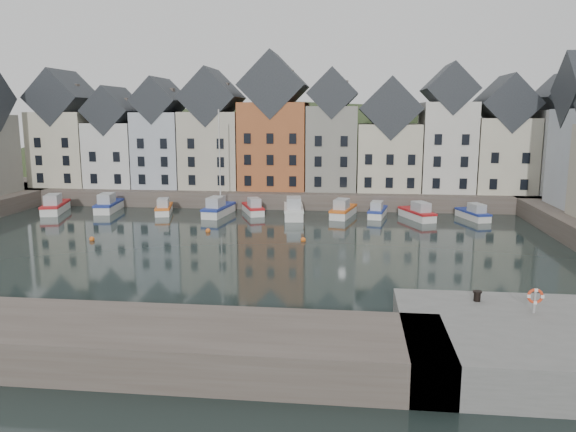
% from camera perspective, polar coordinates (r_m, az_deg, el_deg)
% --- Properties ---
extents(ground, '(260.00, 260.00, 0.00)m').
position_cam_1_polar(ground, '(49.16, -5.96, -3.71)').
color(ground, black).
rests_on(ground, ground).
extents(far_quay, '(90.00, 16.00, 2.00)m').
position_cam_1_polar(far_quay, '(78.01, -1.21, 2.35)').
color(far_quay, '#4E443C').
rests_on(far_quay, ground).
extents(hillside, '(153.60, 70.40, 64.00)m').
position_cam_1_polar(hillside, '(107.30, 0.72, -5.77)').
color(hillside, '#26341A').
rests_on(hillside, ground).
extents(far_terrace, '(72.37, 8.16, 17.78)m').
position_cam_1_polar(far_terrace, '(74.93, 1.01, 8.07)').
color(far_terrace, beige).
rests_on(far_terrace, far_quay).
extents(mooring_buoys, '(20.50, 5.50, 0.50)m').
position_cam_1_polar(mooring_buoys, '(55.12, -8.83, -2.07)').
color(mooring_buoys, orange).
rests_on(mooring_buoys, ground).
extents(boat_a, '(3.75, 7.02, 2.58)m').
position_cam_1_polar(boat_a, '(73.87, -22.58, 0.91)').
color(boat_a, silver).
rests_on(boat_a, ground).
extents(boat_b, '(2.85, 6.80, 2.53)m').
position_cam_1_polar(boat_b, '(72.68, -17.74, 1.06)').
color(boat_b, silver).
rests_on(boat_b, ground).
extents(boat_c, '(2.97, 5.77, 2.12)m').
position_cam_1_polar(boat_c, '(69.20, -12.50, 0.76)').
color(boat_c, silver).
rests_on(boat_c, ground).
extents(boat_d, '(2.83, 6.79, 12.59)m').
position_cam_1_polar(boat_d, '(66.88, -7.11, 0.76)').
color(boat_d, silver).
rests_on(boat_d, ground).
extents(boat_e, '(3.69, 5.92, 2.18)m').
position_cam_1_polar(boat_e, '(67.69, -3.55, 0.79)').
color(boat_e, silver).
rests_on(boat_e, ground).
extents(boat_f, '(3.01, 7.23, 2.70)m').
position_cam_1_polar(boat_f, '(65.17, 0.58, 0.57)').
color(boat_f, silver).
rests_on(boat_f, ground).
extents(boat_g, '(3.24, 6.49, 2.39)m').
position_cam_1_polar(boat_g, '(65.87, 5.61, 0.54)').
color(boat_g, silver).
rests_on(boat_g, ground).
extents(boat_h, '(2.59, 5.59, 2.07)m').
position_cam_1_polar(boat_h, '(66.45, 9.07, 0.47)').
color(boat_h, silver).
rests_on(boat_h, ground).
extents(boat_i, '(3.96, 6.24, 2.30)m').
position_cam_1_polar(boat_i, '(65.61, 13.03, 0.26)').
color(boat_i, silver).
rests_on(boat_i, ground).
extents(boat_j, '(3.28, 5.71, 2.09)m').
position_cam_1_polar(boat_j, '(67.31, 18.32, 0.20)').
color(boat_j, silver).
rests_on(boat_j, ground).
extents(mooring_bollard, '(0.48, 0.48, 0.56)m').
position_cam_1_polar(mooring_bollard, '(32.03, 18.67, -7.66)').
color(mooring_bollard, black).
rests_on(mooring_bollard, near_quay).
extents(life_ring_post, '(0.80, 0.17, 1.30)m').
position_cam_1_polar(life_ring_post, '(31.04, 23.82, -7.52)').
color(life_ring_post, gray).
rests_on(life_ring_post, near_quay).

